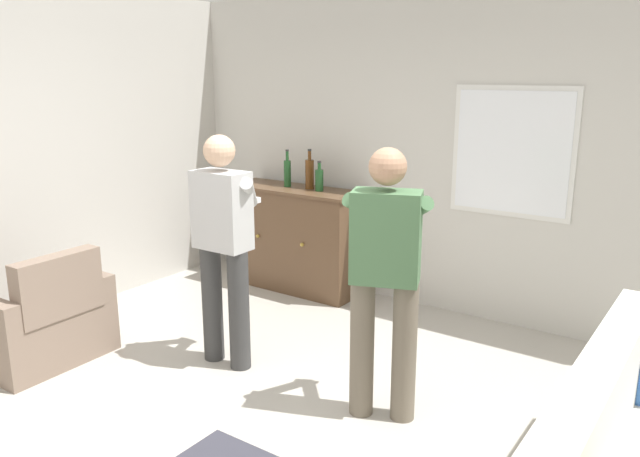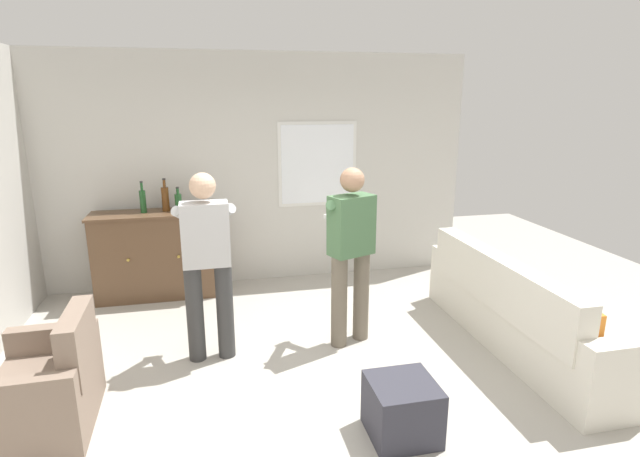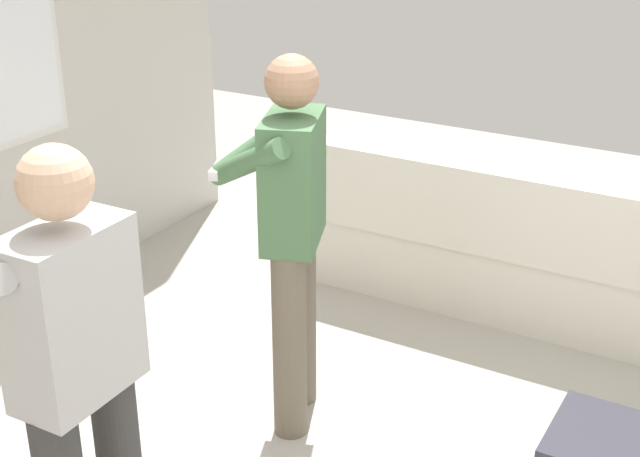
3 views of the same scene
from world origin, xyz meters
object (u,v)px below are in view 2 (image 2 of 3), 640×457
(person_standing_left, at_px, (207,258))
(person_standing_right, at_px, (350,248))
(sideboard_cabinet, at_px, (156,255))
(couch, at_px, (512,313))
(bottle_wine_green, at_px, (143,200))
(armchair, at_px, (49,389))
(ottoman, at_px, (402,409))
(bottle_liquor_amber, at_px, (165,198))
(bottle_spirits_clear, at_px, (178,202))

(person_standing_left, xyz_separation_m, person_standing_right, (1.29, 0.02, 0.00))
(sideboard_cabinet, distance_m, person_standing_right, 2.50)
(couch, relative_size, bottle_wine_green, 7.05)
(armchair, distance_m, sideboard_cabinet, 2.41)
(couch, distance_m, person_standing_right, 1.62)
(bottle_wine_green, height_order, ottoman, bottle_wine_green)
(bottle_liquor_amber, relative_size, bottle_spirits_clear, 1.34)
(person_standing_right, bearing_deg, person_standing_left, -179.21)
(sideboard_cabinet, relative_size, person_standing_left, 0.82)
(couch, xyz_separation_m, ottoman, (-1.47, -0.97, -0.14))
(couch, distance_m, armchair, 3.88)
(person_standing_right, bearing_deg, bottle_wine_green, 141.04)
(armchair, bearing_deg, sideboard_cabinet, 77.13)
(couch, relative_size, bottle_spirits_clear, 8.98)
(bottle_wine_green, relative_size, bottle_liquor_amber, 0.95)
(bottle_wine_green, height_order, person_standing_left, person_standing_left)
(armchair, height_order, sideboard_cabinet, sideboard_cabinet)
(bottle_spirits_clear, height_order, person_standing_right, person_standing_right)
(bottle_spirits_clear, distance_m, person_standing_left, 1.64)
(couch, bearing_deg, sideboard_cabinet, 148.78)
(armchair, xyz_separation_m, bottle_spirits_clear, (0.83, 2.35, 0.83))
(bottle_liquor_amber, bearing_deg, ottoman, -60.70)
(sideboard_cabinet, distance_m, bottle_wine_green, 0.65)
(armchair, bearing_deg, bottle_liquor_amber, 73.96)
(armchair, height_order, bottle_wine_green, bottle_wine_green)
(couch, height_order, armchair, couch)
(sideboard_cabinet, relative_size, bottle_wine_green, 3.85)
(armchair, distance_m, person_standing_left, 1.50)
(ottoman, distance_m, person_standing_right, 1.59)
(armchair, distance_m, ottoman, 2.48)
(sideboard_cabinet, height_order, ottoman, sideboard_cabinet)
(sideboard_cabinet, height_order, bottle_spirits_clear, bottle_spirits_clear)
(armchair, bearing_deg, bottle_spirits_clear, 70.52)
(armchair, bearing_deg, ottoman, -15.12)
(couch, height_order, bottle_wine_green, bottle_wine_green)
(sideboard_cabinet, xyz_separation_m, person_standing_right, (1.89, -1.58, 0.43))
(sideboard_cabinet, bearing_deg, ottoman, -58.13)
(armchair, bearing_deg, person_standing_right, 17.57)
(bottle_wine_green, bearing_deg, bottle_liquor_amber, 7.34)
(ottoman, bearing_deg, person_standing_left, 132.18)
(couch, relative_size, ottoman, 5.60)
(bottle_liquor_amber, xyz_separation_m, bottle_spirits_clear, (0.14, -0.04, -0.04))
(bottle_spirits_clear, height_order, person_standing_left, person_standing_left)
(couch, relative_size, sideboard_cabinet, 1.83)
(armchair, distance_m, person_standing_right, 2.62)
(sideboard_cabinet, xyz_separation_m, ottoman, (1.86, -2.99, -0.30))
(ottoman, bearing_deg, person_standing_right, 88.96)
(couch, distance_m, bottle_wine_green, 4.06)
(person_standing_right, bearing_deg, armchair, -162.43)
(bottle_liquor_amber, height_order, ottoman, bottle_liquor_amber)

